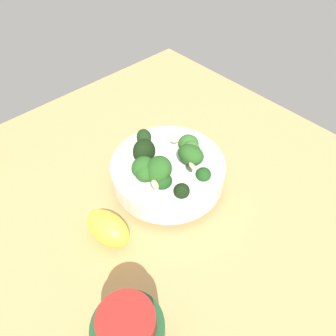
% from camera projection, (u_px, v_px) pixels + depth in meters
% --- Properties ---
extents(ground_plane, '(0.69, 0.69, 0.04)m').
position_uv_depth(ground_plane, '(160.00, 191.00, 0.59)').
color(ground_plane, tan).
extents(bowl_of_broccoli, '(0.19, 0.19, 0.10)m').
position_uv_depth(bowl_of_broccoli, '(167.00, 169.00, 0.55)').
color(bowl_of_broccoli, white).
rests_on(bowl_of_broccoli, ground_plane).
extents(lemon_wedge, '(0.08, 0.06, 0.05)m').
position_uv_depth(lemon_wedge, '(108.00, 228.00, 0.49)').
color(lemon_wedge, yellow).
rests_on(lemon_wedge, ground_plane).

